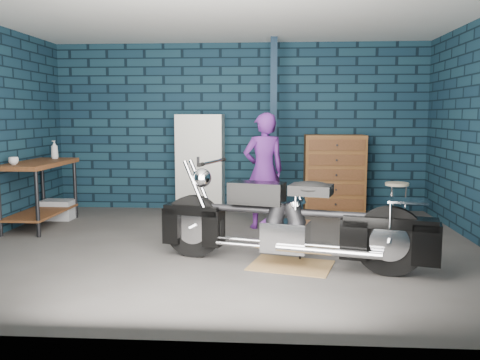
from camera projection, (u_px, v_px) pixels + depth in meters
The scene contains 13 objects.
ground at pixel (226, 248), 5.96m from camera, with size 6.00×6.00×0.00m, color #474542.
room_walls at pixel (229, 86), 6.27m from camera, with size 6.02×5.01×2.71m.
support_post at pixel (273, 128), 7.69m from camera, with size 0.10×0.10×2.70m, color #102133.
workbench at pixel (40, 194), 7.05m from camera, with size 0.60×1.40×0.91m, color brown.
drip_mat at pixel (291, 265), 5.24m from camera, with size 0.82×0.61×0.01m, color olive.
motorcycle at pixel (292, 215), 5.17m from camera, with size 2.43×0.66×1.07m, color black, non-canonical shape.
person at pixel (264, 171), 6.93m from camera, with size 0.58×0.38×1.58m, color #572078.
storage_bin at pixel (58, 210), 7.59m from camera, with size 0.46×0.33×0.29m, color #92959A.
locker at pixel (201, 164), 8.11m from camera, with size 0.73×0.52×1.56m, color beige.
tool_chest at pixel (334, 174), 7.99m from camera, with size 0.93×0.52×1.24m, color brown.
shop_stool at pixel (396, 204), 7.21m from camera, with size 0.33×0.33×0.60m, color beige, non-canonical shape.
cup_a at pixel (14, 161), 6.57m from camera, with size 0.12×0.12×0.10m, color beige.
bottle at pixel (54, 150), 7.45m from camera, with size 0.10×0.10×0.27m, color #92959A.
Camera 1 is at (0.55, -5.79, 1.54)m, focal length 38.00 mm.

